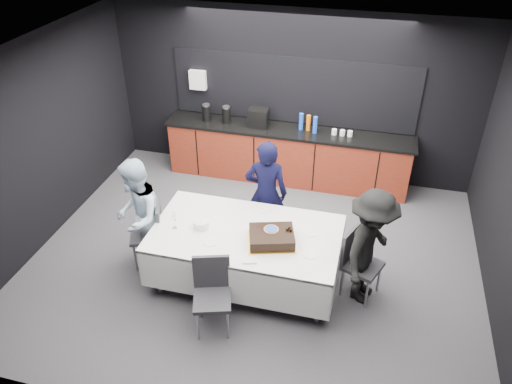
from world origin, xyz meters
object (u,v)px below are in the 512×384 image
chair_near (212,289)px  person_right (370,248)px  chair_right (357,258)px  party_table (246,241)px  plate_stack (201,224)px  chair_left (152,229)px  person_left (138,216)px  champagne_flute (174,218)px  person_center (266,194)px  cake_assembly (272,237)px

chair_near → person_right: bearing=27.7°
chair_right → person_right: size_ratio=0.60×
chair_right → party_table: bearing=-174.0°
plate_stack → chair_near: bearing=-63.2°
chair_left → chair_right: bearing=2.0°
chair_right → person_left: 2.81m
champagne_flute → chair_near: bearing=-43.5°
champagne_flute → person_center: (0.93, 1.00, -0.14)m
chair_right → person_center: size_ratio=0.58×
person_left → party_table: bearing=75.6°
person_center → person_left: (-1.47, -0.91, -0.01)m
cake_assembly → chair_right: (1.02, 0.25, -0.32)m
chair_left → person_left: (-0.12, -0.10, 0.26)m
champagne_flute → chair_left: (-0.42, 0.19, -0.40)m
person_left → chair_near: bearing=42.4°
chair_left → party_table: bearing=-2.2°
person_left → chair_left: bearing=112.0°
chair_left → person_left: size_ratio=0.58×
chair_left → person_center: 1.60m
cake_assembly → person_right: person_right is taller
party_table → chair_left: bearing=177.8°
plate_stack → champagne_flute: 0.35m
person_right → chair_right: bearing=79.6°
chair_left → chair_near: size_ratio=1.00×
champagne_flute → person_left: bearing=170.1°
person_center → person_left: person_center is taller
cake_assembly → person_right: bearing=9.1°
chair_near → person_right: (1.68, 0.88, 0.24)m
plate_stack → person_right: size_ratio=0.12×
cake_assembly → person_left: (-1.77, 0.06, -0.06)m
person_left → person_right: size_ratio=1.02×
chair_right → person_left: (-2.79, -0.19, 0.26)m
cake_assembly → chair_right: size_ratio=0.73×
plate_stack → person_right: (2.06, 0.12, -0.05)m
party_table → plate_stack: bearing=-175.5°
champagne_flute → cake_assembly: bearing=1.6°
cake_assembly → person_left: 1.77m
champagne_flute → chair_near: 1.04m
chair_left → chair_right: 2.67m
chair_right → chair_left: bearing=-178.0°
chair_right → person_left: size_ratio=0.58×
party_table → person_left: bearing=-178.2°
party_table → person_center: bearing=86.6°
chair_right → champagne_flute: bearing=-172.8°
party_table → person_left: person_left is taller
plate_stack → chair_near: size_ratio=0.21×
party_table → champagne_flute: champagne_flute is taller
cake_assembly → person_center: (-0.30, 0.97, -0.05)m
person_right → person_center: bearing=78.9°
chair_near → person_left: 1.48m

